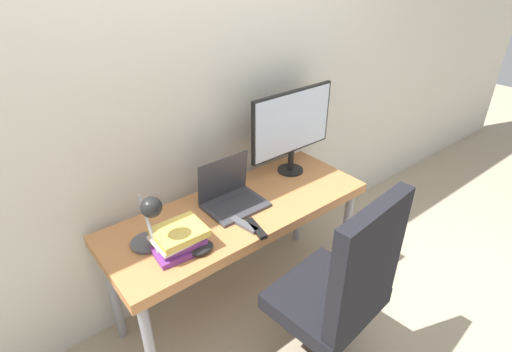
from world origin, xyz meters
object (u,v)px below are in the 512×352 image
at_px(laptop, 231,196).
at_px(game_controller, 200,248).
at_px(desk_lamp, 150,220).
at_px(book_stack, 180,239).
at_px(monitor, 292,125).
at_px(office_chair, 343,287).

bearing_deg(laptop, game_controller, -146.26).
xyz_separation_m(desk_lamp, book_stack, (0.11, -0.05, -0.13)).
relative_size(monitor, book_stack, 2.35).
bearing_deg(monitor, desk_lamp, -170.12).
xyz_separation_m(desk_lamp, office_chair, (0.62, -0.63, -0.31)).
bearing_deg(desk_lamp, game_controller, -35.63).
distance_m(laptop, game_controller, 0.42).
bearing_deg(monitor, office_chair, -117.13).
bearing_deg(desk_lamp, monitor, 9.88).
xyz_separation_m(laptop, book_stack, (-0.41, -0.16, 0.01)).
distance_m(monitor, desk_lamp, 1.06).
bearing_deg(laptop, office_chair, -82.45).
bearing_deg(desk_lamp, book_stack, -26.40).
distance_m(desk_lamp, book_stack, 0.18).
distance_m(office_chair, game_controller, 0.69).
distance_m(laptop, office_chair, 0.77).
bearing_deg(office_chair, laptop, 97.55).
relative_size(desk_lamp, book_stack, 1.28).
height_order(laptop, monitor, monitor).
bearing_deg(desk_lamp, laptop, 11.70).
bearing_deg(desk_lamp, office_chair, -45.57).
height_order(laptop, desk_lamp, desk_lamp).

